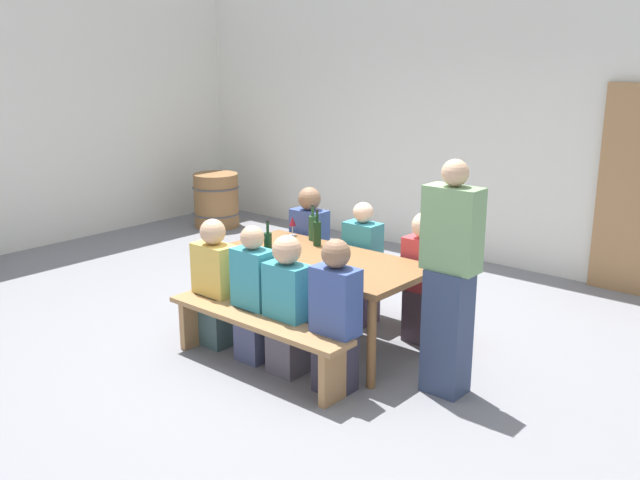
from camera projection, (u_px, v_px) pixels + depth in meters
ground_plane at (320, 342)px, 6.01m from camera, size 24.00×24.00×0.00m
back_wall at (502, 124)px, 7.90m from camera, size 14.00×0.20×3.20m
side_wall at (24, 118)px, 8.56m from camera, size 0.20×6.68×3.20m
tasting_table at (320, 267)px, 5.84m from camera, size 1.81×0.90×0.75m
bench_near at (256, 329)px, 5.37m from camera, size 1.71×0.30×0.45m
bench_far at (373, 282)px, 6.47m from camera, size 1.71×0.30×0.45m
wine_bottle_0 at (317, 233)px, 6.14m from camera, size 0.07×0.07×0.32m
wine_bottle_1 at (313, 227)px, 6.32m from camera, size 0.08×0.08×0.32m
wine_bottle_2 at (268, 247)px, 5.65m from camera, size 0.07×0.07×0.35m
wine_glass_0 at (268, 241)px, 5.84m from camera, size 0.06×0.06×0.17m
wine_glass_1 at (292, 222)px, 6.47m from camera, size 0.06×0.06×0.18m
seated_guest_near_0 at (215, 286)px, 5.84m from camera, size 0.37×0.24×1.09m
seated_guest_near_1 at (254, 297)px, 5.55m from camera, size 0.33×0.24×1.11m
seated_guest_near_2 at (287, 307)px, 5.32m from camera, size 0.35×0.24×1.09m
seated_guest_near_3 at (335, 319)px, 5.02m from camera, size 0.34×0.24×1.15m
seated_guest_far_0 at (310, 249)px, 6.71m from camera, size 0.34×0.24×1.17m
seated_guest_far_1 at (362, 266)px, 6.32m from camera, size 0.32×0.24×1.12m
seated_guest_far_2 at (423, 279)px, 5.92m from camera, size 0.33×0.24×1.12m
standing_host at (450, 284)px, 4.94m from camera, size 0.40×0.24×1.70m
wine_barrel at (216, 200)px, 9.84m from camera, size 0.65×0.65×0.74m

